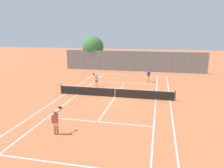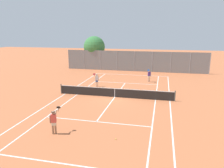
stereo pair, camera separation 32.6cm
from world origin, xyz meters
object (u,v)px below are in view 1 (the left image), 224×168
object	(u,v)px
player_near_side	(56,121)
loose_tennis_ball_1	(113,80)
tennis_net	(115,92)
player_far_right	(148,75)
loose_tennis_ball_2	(153,84)
tree_behind_left	(93,48)
loose_tennis_ball_3	(49,108)
loose_tennis_ball_5	(115,83)
player_far_left	(96,79)
loose_tennis_ball_4	(97,78)
loose_tennis_ball_0	(118,139)

from	to	relation	value
player_near_side	loose_tennis_ball_1	xyz separation A→B (m)	(0.23, 16.86, -0.89)
tennis_net	player_far_right	bearing A→B (deg)	69.11
loose_tennis_ball_2	tree_behind_left	world-z (taller)	tree_behind_left
player_far_right	loose_tennis_ball_3	distance (m)	14.66
tennis_net	loose_tennis_ball_2	world-z (taller)	tennis_net
player_near_side	loose_tennis_ball_5	world-z (taller)	player_near_side
player_near_side	loose_tennis_ball_3	distance (m)	5.36
loose_tennis_ball_1	loose_tennis_ball_2	distance (m)	5.86
loose_tennis_ball_2	loose_tennis_ball_1	bearing A→B (deg)	163.11
loose_tennis_ball_2	loose_tennis_ball_3	distance (m)	13.84
loose_tennis_ball_5	loose_tennis_ball_1	bearing A→B (deg)	107.98
tree_behind_left	loose_tennis_ball_2	bearing A→B (deg)	-43.56
player_far_left	loose_tennis_ball_1	xyz separation A→B (m)	(1.14, 4.29, -0.89)
player_near_side	player_far_left	distance (m)	12.60
player_far_left	tree_behind_left	xyz separation A→B (m)	(-4.57, 13.35, 2.78)
player_far_right	loose_tennis_ball_4	world-z (taller)	player_far_right
loose_tennis_ball_0	player_near_side	bearing A→B (deg)	-178.02
loose_tennis_ball_4	loose_tennis_ball_5	bearing A→B (deg)	-39.00
tennis_net	tree_behind_left	size ratio (longest dim) A/B	2.10
player_near_side	tree_behind_left	size ratio (longest dim) A/B	0.31
tennis_net	loose_tennis_ball_5	size ratio (longest dim) A/B	181.82
loose_tennis_ball_0	loose_tennis_ball_3	world-z (taller)	same
loose_tennis_ball_0	loose_tennis_ball_4	distance (m)	18.22
loose_tennis_ball_4	loose_tennis_ball_5	world-z (taller)	same
loose_tennis_ball_0	loose_tennis_ball_3	size ratio (longest dim) A/B	1.00
loose_tennis_ball_2	player_far_left	bearing A→B (deg)	-158.98
tennis_net	tree_behind_left	distance (m)	18.89
player_far_left	loose_tennis_ball_3	size ratio (longest dim) A/B	26.88
loose_tennis_ball_1	loose_tennis_ball_3	xyz separation A→B (m)	(-3.13, -12.43, 0.00)
loose_tennis_ball_1	loose_tennis_ball_5	xyz separation A→B (m)	(0.71, -2.19, 0.00)
loose_tennis_ball_5	tree_behind_left	bearing A→B (deg)	119.72
player_far_right	loose_tennis_ball_3	bearing A→B (deg)	-123.11
loose_tennis_ball_2	loose_tennis_ball_5	distance (m)	4.92
loose_tennis_ball_3	loose_tennis_ball_5	bearing A→B (deg)	69.45
loose_tennis_ball_0	loose_tennis_ball_1	size ratio (longest dim) A/B	1.00
loose_tennis_ball_4	loose_tennis_ball_1	bearing A→B (deg)	-8.43
player_far_right	loose_tennis_ball_2	xyz separation A→B (m)	(0.74, -1.52, -0.89)
player_far_left	loose_tennis_ball_2	xyz separation A→B (m)	(6.75, 2.59, -0.89)
player_far_left	player_far_right	distance (m)	7.28
loose_tennis_ball_0	loose_tennis_ball_3	bearing A→B (deg)	148.68
player_far_right	loose_tennis_ball_1	xyz separation A→B (m)	(-4.86, 0.18, -0.89)
player_far_left	loose_tennis_ball_4	world-z (taller)	player_far_left
loose_tennis_ball_3	tennis_net	bearing A→B (deg)	41.78
player_far_left	player_far_right	size ratio (longest dim) A/B	1.00
player_far_left	loose_tennis_ball_5	distance (m)	2.94
loose_tennis_ball_1	loose_tennis_ball_4	bearing A→B (deg)	171.57
loose_tennis_ball_5	tree_behind_left	distance (m)	13.46
player_far_left	loose_tennis_ball_2	bearing A→B (deg)	21.02
player_near_side	player_far_left	xyz separation A→B (m)	(-0.91, 12.56, 0.00)
loose_tennis_ball_0	loose_tennis_ball_4	world-z (taller)	same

